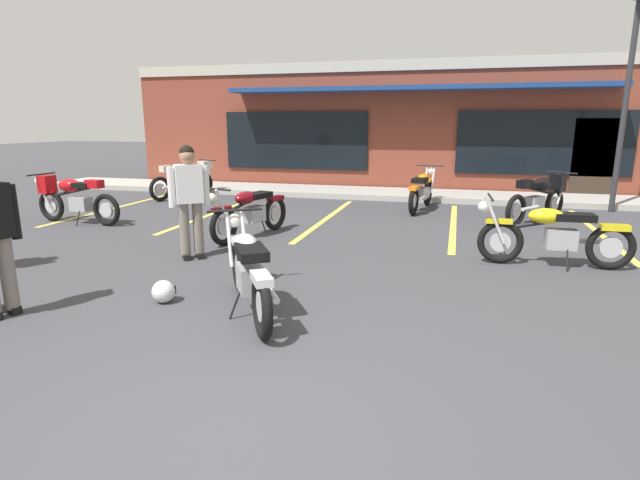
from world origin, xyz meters
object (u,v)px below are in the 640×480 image
(motorcycle_red_sportbike, at_px, (186,178))
(motorcycle_black_cruiser, at_px, (73,197))
(helmet_on_pavement, at_px, (164,291))
(motorcycle_orange_scrambler, at_px, (250,212))
(motorcycle_silver_naked, at_px, (540,196))
(motorcycle_cream_vintage, at_px, (422,190))
(motorcycle_foreground_classic, at_px, (248,270))
(person_by_back_row, at_px, (189,195))
(parking_lot_lamp_post, at_px, (631,72))
(traffic_cone, at_px, (187,191))
(motorcycle_green_cafe_racer, at_px, (553,234))

(motorcycle_red_sportbike, xyz_separation_m, motorcycle_black_cruiser, (-0.38, -3.74, 0.00))
(helmet_on_pavement, bearing_deg, motorcycle_orange_scrambler, 96.01)
(motorcycle_silver_naked, xyz_separation_m, motorcycle_cream_vintage, (-2.42, 0.81, -0.07))
(motorcycle_red_sportbike, bearing_deg, motorcycle_silver_naked, -7.45)
(helmet_on_pavement, bearing_deg, motorcycle_red_sportbike, 118.10)
(motorcycle_foreground_classic, bearing_deg, person_by_back_row, 133.21)
(parking_lot_lamp_post, bearing_deg, motorcycle_cream_vintage, -169.41)
(motorcycle_red_sportbike, xyz_separation_m, traffic_cone, (0.36, -0.59, -0.27))
(helmet_on_pavement, bearing_deg, motorcycle_silver_naked, 52.31)
(motorcycle_orange_scrambler, xyz_separation_m, parking_lot_lamp_post, (6.93, 4.46, 2.58))
(helmet_on_pavement, distance_m, parking_lot_lamp_post, 10.60)
(motorcycle_orange_scrambler, relative_size, parking_lot_lamp_post, 0.44)
(motorcycle_orange_scrambler, height_order, parking_lot_lamp_post, parking_lot_lamp_post)
(motorcycle_foreground_classic, xyz_separation_m, parking_lot_lamp_post, (5.54, 7.78, 2.58))
(motorcycle_silver_naked, xyz_separation_m, person_by_back_row, (-5.43, -4.39, 0.42))
(motorcycle_cream_vintage, bearing_deg, motorcycle_black_cruiser, -152.87)
(motorcycle_silver_naked, relative_size, motorcycle_green_cafe_racer, 0.85)
(motorcycle_foreground_classic, distance_m, motorcycle_red_sportbike, 8.84)
(motorcycle_cream_vintage, relative_size, helmet_on_pavement, 8.08)
(motorcycle_cream_vintage, bearing_deg, person_by_back_row, -120.07)
(motorcycle_cream_vintage, height_order, helmet_on_pavement, motorcycle_cream_vintage)
(motorcycle_green_cafe_racer, bearing_deg, motorcycle_black_cruiser, 174.46)
(motorcycle_silver_naked, distance_m, person_by_back_row, 6.99)
(motorcycle_green_cafe_racer, distance_m, traffic_cone, 8.98)
(motorcycle_green_cafe_racer, height_order, motorcycle_cream_vintage, same)
(person_by_back_row, bearing_deg, traffic_cone, 120.55)
(motorcycle_black_cruiser, distance_m, helmet_on_pavement, 5.61)
(motorcycle_green_cafe_racer, relative_size, motorcycle_orange_scrambler, 1.02)
(traffic_cone, bearing_deg, helmet_on_pavement, -62.18)
(motorcycle_silver_naked, bearing_deg, motorcycle_orange_scrambler, -150.86)
(motorcycle_red_sportbike, bearing_deg, traffic_cone, -58.72)
(helmet_on_pavement, bearing_deg, motorcycle_cream_vintage, 71.33)
(motorcycle_red_sportbike, bearing_deg, motorcycle_foreground_classic, -55.90)
(motorcycle_foreground_classic, xyz_separation_m, person_by_back_row, (-1.68, 1.79, 0.49))
(motorcycle_foreground_classic, height_order, motorcycle_green_cafe_racer, same)
(motorcycle_red_sportbike, relative_size, helmet_on_pavement, 7.73)
(motorcycle_silver_naked, xyz_separation_m, motorcycle_orange_scrambler, (-5.13, -2.86, -0.07))
(motorcycle_cream_vintage, bearing_deg, motorcycle_green_cafe_racer, -63.60)
(person_by_back_row, distance_m, traffic_cone, 5.77)
(motorcycle_silver_naked, height_order, motorcycle_cream_vintage, same)
(motorcycle_black_cruiser, xyz_separation_m, person_by_back_row, (3.65, -1.78, 0.42))
(motorcycle_red_sportbike, height_order, helmet_on_pavement, motorcycle_red_sportbike)
(motorcycle_foreground_classic, relative_size, motorcycle_silver_naked, 1.04)
(motorcycle_black_cruiser, relative_size, motorcycle_silver_naked, 1.18)
(traffic_cone, bearing_deg, motorcycle_orange_scrambler, -46.78)
(motorcycle_red_sportbike, xyz_separation_m, motorcycle_cream_vintage, (6.28, -0.33, -0.07))
(traffic_cone, bearing_deg, motorcycle_cream_vintage, 2.49)
(motorcycle_silver_naked, distance_m, motorcycle_green_cafe_racer, 3.47)
(motorcycle_foreground_classic, distance_m, person_by_back_row, 2.51)
(person_by_back_row, bearing_deg, motorcycle_silver_naked, 38.96)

